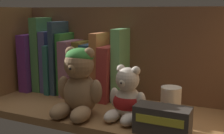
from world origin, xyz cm
name	(u,v)px	position (x,y,z in cm)	size (l,w,h in cm)	color
shelf_board	(107,113)	(0.00, 0.00, 1.00)	(68.65, 25.36, 2.00)	olive
shelf_back_panel	(126,56)	(0.00, 13.28, 14.35)	(71.05, 1.20, 28.71)	brown
shelf_side_panel_left	(4,55)	(-35.12, 0.00, 14.35)	(1.60, 27.76, 28.71)	olive
book_0	(37,61)	(-31.09, 10.05, 11.11)	(3.48, 14.56, 18.21)	#6B2F87
book_1	(45,54)	(-27.65, 10.05, 13.75)	(2.99, 10.63, 23.50)	#4D8D4C
book_2	(52,61)	(-24.74, 10.05, 11.65)	(2.43, 10.47, 19.30)	#535591
book_3	(58,67)	(-22.49, 10.05, 9.64)	(1.67, 13.39, 15.28)	#2C6962
book_4	(63,57)	(-20.60, 10.05, 13.20)	(1.69, 12.26, 22.40)	#30465C
book_5	(68,63)	(-18.66, 10.05, 11.44)	(1.78, 10.68, 18.89)	#388B36
book_6	(75,67)	(-15.95, 10.05, 10.41)	(3.23, 14.10, 16.83)	#9D6580
book_7	(84,68)	(-12.85, 10.05, 10.33)	(2.56, 9.44, 16.65)	olive
book_8	(93,70)	(-9.64, 10.05, 9.98)	(3.46, 10.81, 15.97)	navy
book_9	(102,65)	(-6.49, 10.05, 11.71)	(2.42, 11.63, 19.42)	#BE6D3F
book_10	(111,72)	(-3.38, 10.05, 9.88)	(3.40, 13.47, 15.75)	#A33333
book_11	(122,65)	(-0.13, 10.05, 12.36)	(2.69, 10.14, 20.73)	#75BE74
teddy_bear_larger	(79,83)	(-4.64, -6.19, 10.05)	(12.28, 12.40, 16.96)	#93704C
teddy_bear_smaller	(127,99)	(7.35, -4.01, 7.14)	(9.64, 10.17, 13.07)	beige
pillar_candle	(171,102)	(16.27, 2.61, 5.68)	(5.00, 5.00, 7.36)	silver
small_product_box	(162,120)	(17.26, -8.58, 5.02)	(11.68, 5.31, 6.03)	#38332D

